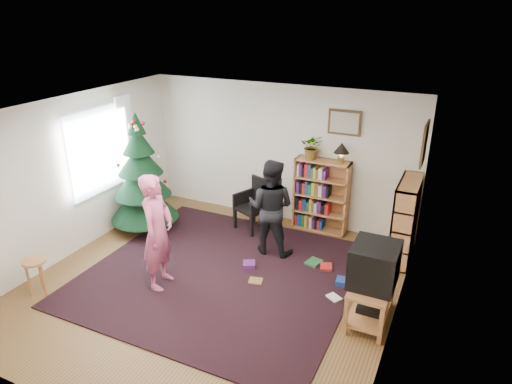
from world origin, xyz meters
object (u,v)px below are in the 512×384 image
at_px(picture_right, 425,144).
at_px(tv_stand, 371,298).
at_px(picture_back, 345,123).
at_px(table_lamp, 342,149).
at_px(crt_tv, 374,265).
at_px(person_by_chair, 271,207).
at_px(person_standing, 158,232).
at_px(stool, 35,268).
at_px(bookshelf_right, 405,220).
at_px(christmas_tree, 142,183).
at_px(bookshelf_back, 321,195).
at_px(potted_plant, 313,147).
at_px(armchair, 255,202).

xyz_separation_m(picture_right, tv_stand, (-0.26, -1.58, -1.63)).
bearing_deg(picture_back, table_lamp, -83.19).
xyz_separation_m(crt_tv, person_by_chair, (-1.83, 1.07, -0.03)).
bearing_deg(person_standing, stool, 112.27).
bearing_deg(bookshelf_right, christmas_tree, 101.93).
relative_size(person_by_chair, table_lamp, 4.57).
bearing_deg(picture_back, bookshelf_back, -154.57).
relative_size(tv_stand, crt_tv, 1.43).
distance_m(person_by_chair, potted_plant, 1.35).
height_order(bookshelf_right, person_standing, person_standing).
xyz_separation_m(bookshelf_right, stool, (-4.41, -3.14, -0.25)).
xyz_separation_m(bookshelf_right, table_lamp, (-1.17, 0.40, 0.87)).
height_order(christmas_tree, person_by_chair, christmas_tree).
distance_m(christmas_tree, table_lamp, 3.45).
xyz_separation_m(christmas_tree, bookshelf_right, (4.30, 0.91, -0.22)).
height_order(person_standing, potted_plant, potted_plant).
xyz_separation_m(picture_back, table_lamp, (0.02, -0.14, -0.42)).
relative_size(christmas_tree, potted_plant, 4.95).
height_order(stool, table_lamp, table_lamp).
height_order(picture_back, armchair, picture_back).
relative_size(tv_stand, potted_plant, 2.00).
xyz_separation_m(bookshelf_right, person_by_chair, (-1.96, -0.70, 0.12)).
bearing_deg(stool, crt_tv, 17.68).
bearing_deg(bookshelf_back, bookshelf_right, -15.06).
relative_size(picture_right, bookshelf_back, 0.46).
relative_size(crt_tv, armchair, 0.66).
distance_m(tv_stand, person_standing, 2.95).
bearing_deg(table_lamp, crt_tv, -64.13).
xyz_separation_m(stool, person_standing, (1.42, 0.90, 0.43)).
relative_size(picture_back, bookshelf_right, 0.42).
relative_size(armchair, table_lamp, 2.67).
distance_m(picture_back, picture_right, 1.51).
bearing_deg(picture_right, armchair, 176.26).
relative_size(bookshelf_back, person_by_chair, 0.83).
height_order(armchair, person_by_chair, person_by_chair).
height_order(bookshelf_back, crt_tv, bookshelf_back).
distance_m(picture_right, potted_plant, 1.95).
height_order(crt_tv, stool, crt_tv).
bearing_deg(crt_tv, christmas_tree, 168.31).
bearing_deg(bookshelf_right, bookshelf_back, 74.94).
distance_m(stool, person_by_chair, 3.48).
relative_size(potted_plant, table_lamp, 1.25).
distance_m(crt_tv, stool, 4.52).
bearing_deg(table_lamp, picture_back, 96.81).
xyz_separation_m(tv_stand, person_by_chair, (-1.84, 1.07, 0.46)).
distance_m(bookshelf_back, armchair, 1.17).
distance_m(bookshelf_back, crt_tv, 2.56).
relative_size(christmas_tree, bookshelf_right, 1.64).
xyz_separation_m(armchair, potted_plant, (0.88, 0.41, 1.02)).
distance_m(tv_stand, stool, 4.50).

